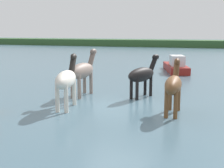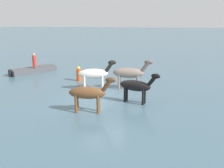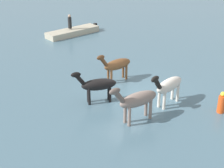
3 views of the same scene
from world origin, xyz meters
name	(u,v)px [view 1 (image 1 of 3)]	position (x,y,z in m)	size (l,w,h in m)	color
ground_plane	(118,106)	(0.00, 0.00, 0.00)	(195.21, 195.21, 0.00)	#476675
distant_shoreline	(199,47)	(0.00, 46.37, 0.00)	(175.69, 6.00, 2.40)	#32562C
horse_pinto_flank	(66,79)	(-1.76, -0.85, 1.10)	(0.99, 2.58, 2.00)	silver
horse_chestnut_trailing	(173,85)	(2.17, -0.37, 1.04)	(0.64, 2.42, 1.88)	brown
horse_gray_outer	(83,71)	(-2.14, 1.48, 1.13)	(0.65, 2.64, 2.06)	gray
horse_dark_mare	(142,75)	(0.49, 1.99, 1.01)	(1.13, 2.34, 1.84)	black
boat_skiff_near	(176,67)	(0.69, 11.40, 0.31)	(2.50, 4.82, 1.34)	maroon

